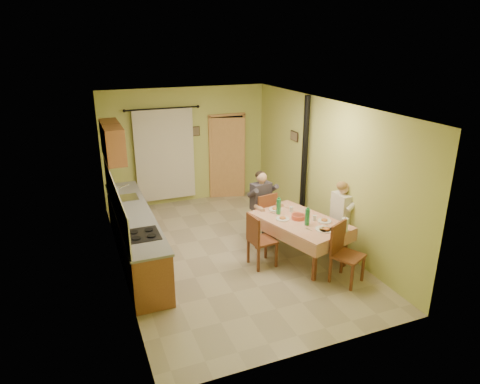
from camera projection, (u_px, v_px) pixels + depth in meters
name	position (u px, v px, depth m)	size (l,w,h in m)	color
floor	(230.00, 251.00, 8.23)	(4.00, 6.00, 0.01)	tan
room_shell	(229.00, 160.00, 7.61)	(4.04, 6.04, 2.82)	#C3CB68
kitchen_run	(135.00, 235.00, 7.81)	(0.64, 3.64, 1.56)	brown
upper_cabinets	(112.00, 141.00, 8.41)	(0.35, 1.40, 0.70)	brown
curtain	(165.00, 155.00, 10.13)	(1.70, 0.07, 2.22)	black
doorway	(228.00, 156.00, 10.78)	(0.96, 0.28, 2.15)	black
dining_table	(299.00, 238.00, 7.89)	(1.51, 1.98, 0.76)	tan
tableware	(305.00, 218.00, 7.67)	(0.94, 1.47, 0.33)	white
chair_far	(262.00, 225.00, 8.67)	(0.52, 0.52, 1.01)	brown
chair_near	(346.00, 266.00, 7.13)	(0.61, 0.61, 1.02)	brown
chair_right	(341.00, 237.00, 8.15)	(0.42, 0.42, 0.97)	brown
chair_left	(261.00, 250.00, 7.64)	(0.47, 0.47, 0.99)	brown
man_far	(262.00, 198.00, 8.48)	(0.62, 0.53, 1.39)	#38333D
man_right	(343.00, 209.00, 7.94)	(0.47, 0.59, 1.39)	silver
stove_flue	(303.00, 180.00, 9.06)	(0.24, 0.24, 2.80)	black
picture_back	(196.00, 131.00, 10.31)	(0.19, 0.03, 0.23)	black
picture_right	(294.00, 136.00, 9.33)	(0.03, 0.31, 0.21)	brown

